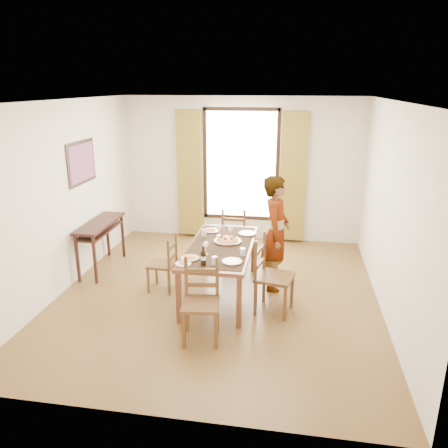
% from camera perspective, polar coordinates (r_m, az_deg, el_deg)
% --- Properties ---
extents(ground, '(5.00, 5.00, 0.00)m').
position_cam_1_polar(ground, '(6.41, -0.77, -9.11)').
color(ground, '#4D3518').
rests_on(ground, ground).
extents(room_shell, '(4.60, 5.10, 2.74)m').
position_cam_1_polar(room_shell, '(5.99, -0.66, 4.71)').
color(room_shell, silver).
rests_on(room_shell, ground).
extents(console_table, '(0.38, 1.20, 0.80)m').
position_cam_1_polar(console_table, '(7.27, -15.87, -0.63)').
color(console_table, black).
rests_on(console_table, ground).
extents(dining_table, '(0.88, 1.85, 0.76)m').
position_cam_1_polar(dining_table, '(6.13, -0.46, -3.34)').
color(dining_table, brown).
rests_on(dining_table, ground).
extents(chair_west, '(0.40, 0.40, 0.84)m').
position_cam_1_polar(chair_west, '(6.44, -7.83, -5.32)').
color(chair_west, brown).
rests_on(chair_west, ground).
extents(chair_north, '(0.43, 0.43, 0.95)m').
position_cam_1_polar(chair_north, '(7.41, 1.38, -1.57)').
color(chair_north, brown).
rests_on(chair_north, ground).
extents(chair_south, '(0.49, 0.49, 0.98)m').
position_cam_1_polar(chair_south, '(5.19, -3.03, -10.33)').
color(chair_south, brown).
rests_on(chair_south, ground).
extents(chair_east, '(0.54, 0.54, 1.03)m').
position_cam_1_polar(chair_east, '(5.80, 6.27, -6.97)').
color(chair_east, brown).
rests_on(chair_east, ground).
extents(man, '(0.68, 0.50, 1.69)m').
position_cam_1_polar(man, '(6.35, 6.80, -1.22)').
color(man, gray).
rests_on(man, ground).
extents(plate_sw, '(0.27, 0.27, 0.05)m').
position_cam_1_polar(plate_sw, '(5.63, -4.47, -4.32)').
color(plate_sw, silver).
rests_on(plate_sw, dining_table).
extents(plate_se, '(0.27, 0.27, 0.05)m').
position_cam_1_polar(plate_se, '(5.52, 1.07, -4.76)').
color(plate_se, silver).
rests_on(plate_se, dining_table).
extents(plate_nw, '(0.27, 0.27, 0.05)m').
position_cam_1_polar(plate_nw, '(6.66, -1.71, -0.74)').
color(plate_nw, silver).
rests_on(plate_nw, dining_table).
extents(plate_ne, '(0.27, 0.27, 0.05)m').
position_cam_1_polar(plate_ne, '(6.54, 3.08, -1.09)').
color(plate_ne, silver).
rests_on(plate_ne, dining_table).
extents(pasta_platter, '(0.40, 0.40, 0.10)m').
position_cam_1_polar(pasta_platter, '(6.20, 0.48, -1.92)').
color(pasta_platter, orange).
rests_on(pasta_platter, dining_table).
extents(caprese_plate, '(0.20, 0.20, 0.04)m').
position_cam_1_polar(caprese_plate, '(5.48, -5.34, -5.08)').
color(caprese_plate, silver).
rests_on(caprese_plate, dining_table).
extents(wine_glass_a, '(0.08, 0.08, 0.18)m').
position_cam_1_polar(wine_glass_a, '(5.75, -2.39, -3.14)').
color(wine_glass_a, white).
rests_on(wine_glass_a, dining_table).
extents(wine_glass_b, '(0.08, 0.08, 0.18)m').
position_cam_1_polar(wine_glass_b, '(6.38, 0.86, -0.96)').
color(wine_glass_b, white).
rests_on(wine_glass_b, dining_table).
extents(wine_glass_c, '(0.08, 0.08, 0.18)m').
position_cam_1_polar(wine_glass_c, '(6.44, -0.71, -0.77)').
color(wine_glass_c, white).
rests_on(wine_glass_c, dining_table).
extents(tumbler_a, '(0.07, 0.07, 0.10)m').
position_cam_1_polar(tumbler_a, '(5.73, 2.45, -3.64)').
color(tumbler_a, silver).
rests_on(tumbler_a, dining_table).
extents(tumbler_b, '(0.07, 0.07, 0.10)m').
position_cam_1_polar(tumbler_b, '(6.45, -2.64, -1.16)').
color(tumbler_b, silver).
rests_on(tumbler_b, dining_table).
extents(tumbler_c, '(0.07, 0.07, 0.10)m').
position_cam_1_polar(tumbler_c, '(5.45, -1.23, -4.80)').
color(tumbler_c, silver).
rests_on(tumbler_c, dining_table).
extents(wine_bottle, '(0.07, 0.07, 0.25)m').
position_cam_1_polar(wine_bottle, '(5.40, -2.72, -4.21)').
color(wine_bottle, black).
rests_on(wine_bottle, dining_table).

